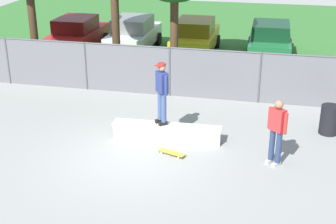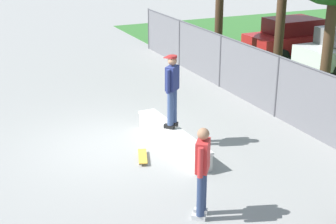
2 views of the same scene
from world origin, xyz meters
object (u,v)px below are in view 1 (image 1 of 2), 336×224
(bystander, at_px, (277,130))
(concrete_ledge, at_px, (167,132))
(car_yellow, at_px, (195,37))
(car_red, at_px, (77,34))
(car_green, at_px, (270,40))
(car_white, at_px, (134,34))
(skateboard, at_px, (171,153))
(skateboarder, at_px, (162,90))
(trash_bin, at_px, (329,120))

(bystander, bearing_deg, concrete_ledge, 164.72)
(car_yellow, distance_m, bystander, 10.94)
(car_red, relative_size, car_green, 1.00)
(car_white, relative_size, car_green, 1.00)
(skateboard, xyz_separation_m, bystander, (2.77, 0.08, 0.94))
(concrete_ledge, bearing_deg, skateboard, -70.02)
(skateboard, bearing_deg, car_green, 77.13)
(concrete_ledge, distance_m, car_white, 9.99)
(car_white, bearing_deg, skateboarder, -68.98)
(concrete_ledge, bearing_deg, bystander, -15.28)
(car_white, height_order, bystander, bystander)
(skateboarder, xyz_separation_m, skateboard, (0.50, -1.00, -1.43))
(skateboard, distance_m, car_green, 10.62)
(car_white, height_order, trash_bin, car_white)
(skateboard, relative_size, car_red, 0.19)
(skateboard, xyz_separation_m, car_green, (2.36, 10.33, 0.77))
(car_green, relative_size, bystander, 2.32)
(skateboard, distance_m, car_yellow, 10.41)
(concrete_ledge, bearing_deg, trash_bin, 17.53)
(concrete_ledge, relative_size, skateboarder, 1.75)
(car_yellow, bearing_deg, concrete_ledge, -85.56)
(bystander, bearing_deg, car_white, 123.92)
(car_yellow, distance_m, car_green, 3.43)
(skateboard, bearing_deg, concrete_ledge, 109.98)
(concrete_ledge, bearing_deg, car_red, 126.07)
(car_red, xyz_separation_m, car_white, (2.61, 0.61, 0.00))
(concrete_ledge, bearing_deg, car_yellow, 94.44)
(skateboard, height_order, car_green, car_green)
(skateboard, bearing_deg, car_yellow, 95.91)
(bystander, bearing_deg, skateboarder, 164.32)
(car_red, bearing_deg, skateboarder, -54.40)
(skateboarder, relative_size, car_white, 0.44)
(trash_bin, bearing_deg, car_yellow, 124.36)
(car_white, distance_m, bystander, 12.19)
(skateboard, height_order, bystander, bystander)
(skateboard, xyz_separation_m, trash_bin, (4.34, 2.41, 0.38))
(car_yellow, distance_m, trash_bin, 9.59)
(car_red, bearing_deg, concrete_ledge, -53.93)
(skateboard, xyz_separation_m, car_red, (-6.64, 9.59, 0.77))
(skateboarder, height_order, car_green, skateboarder)
(car_white, bearing_deg, car_red, -166.86)
(skateboarder, xyz_separation_m, bystander, (3.27, -0.92, -0.50))
(concrete_ledge, bearing_deg, skateboarder, 156.75)
(skateboard, distance_m, bystander, 2.92)
(skateboarder, height_order, car_red, skateboarder)
(concrete_ledge, distance_m, skateboard, 1.01)
(skateboarder, distance_m, car_white, 9.87)
(car_green, bearing_deg, skateboarder, -107.02)
(skateboard, height_order, car_yellow, car_yellow)
(car_green, xyz_separation_m, bystander, (0.41, -10.24, 0.17))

